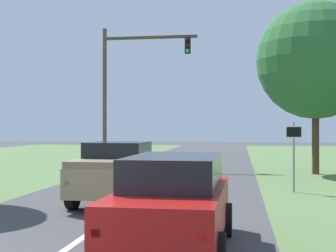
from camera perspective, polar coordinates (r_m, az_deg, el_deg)
ground_plane at (r=17.85m, az=-2.30°, el=-7.79°), size 120.00×120.00×0.00m
red_suv_near at (r=9.31m, az=0.69°, el=-8.87°), size 2.18×4.72×1.82m
pickup_truck_lead at (r=15.12m, az=-5.87°, el=-5.47°), size 2.32×4.85×1.91m
traffic_light at (r=28.56m, az=-5.03°, el=5.68°), size 5.66×0.40×8.26m
keep_moving_sign at (r=18.05m, az=14.76°, el=-2.51°), size 0.60×0.09×2.55m
oak_tree_right at (r=25.55m, az=17.17°, el=7.45°), size 5.94×5.94×8.73m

